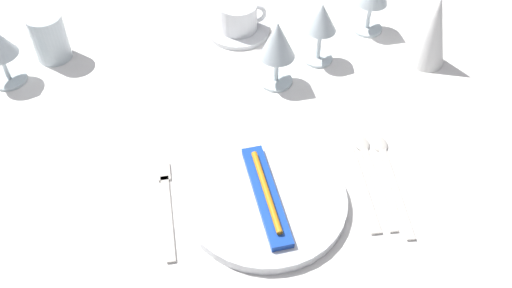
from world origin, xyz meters
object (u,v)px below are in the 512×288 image
coffee_cup_left (239,17)px  wine_glass_right (277,43)px  wine_glass_far (321,22)px  fork_outer (167,204)px  dinner_knife (361,185)px  spoon_soup (371,169)px  drink_tumbler (50,39)px  napkin_folded (433,30)px  spoon_dessert (389,172)px  dinner_plate (266,200)px  toothbrush_package (266,194)px

coffee_cup_left → wine_glass_right: wine_glass_right is taller
wine_glass_far → wine_glass_right: bearing=-148.7°
wine_glass_far → fork_outer: bearing=-133.7°
dinner_knife → spoon_soup: bearing=51.5°
drink_tumbler → napkin_folded: size_ratio=0.64×
wine_glass_right → wine_glass_far: 0.12m
spoon_soup → wine_glass_right: wine_glass_right is taller
spoon_dessert → wine_glass_far: 0.35m
wine_glass_far → drink_tumbler: bearing=171.1°
wine_glass_right → drink_tumbler: 0.49m
dinner_plate → drink_tumbler: (-0.39, 0.46, 0.04)m
toothbrush_package → spoon_dessert: toothbrush_package is taller
dinner_plate → wine_glass_far: 0.41m
fork_outer → spoon_soup: (0.36, 0.03, 0.00)m
dinner_plate → napkin_folded: (0.39, 0.33, 0.07)m
napkin_folded → wine_glass_right: bearing=-176.0°
dinner_knife → drink_tumbler: 0.71m
fork_outer → wine_glass_far: 0.49m
coffee_cup_left → napkin_folded: napkin_folded is taller
dinner_plate → toothbrush_package: size_ratio=1.27×
toothbrush_package → wine_glass_right: wine_glass_right is taller
toothbrush_package → spoon_dessert: (0.22, 0.04, -0.02)m
coffee_cup_left → drink_tumbler: 0.41m
toothbrush_package → wine_glass_far: bearing=65.4°
dinner_plate → wine_glass_far: wine_glass_far is taller
drink_tumbler → napkin_folded: bearing=-9.1°
fork_outer → dinner_knife: size_ratio=0.97×
dinner_knife → fork_outer: bearing=179.1°
dinner_knife → spoon_dessert: size_ratio=0.92×
coffee_cup_left → wine_glass_right: size_ratio=0.74×
dinner_knife → napkin_folded: bearing=54.3°
fork_outer → spoon_soup: 0.36m
dinner_knife → wine_glass_far: (0.00, 0.35, 0.09)m
fork_outer → spoon_dessert: size_ratio=0.89×
dinner_knife → napkin_folded: size_ratio=1.34×
toothbrush_package → drink_tumbler: 0.60m
coffee_cup_left → napkin_folded: size_ratio=0.67×
spoon_soup → napkin_folded: napkin_folded is taller
wine_glass_far → coffee_cup_left: bearing=141.6°
fork_outer → coffee_cup_left: bearing=69.3°
spoon_soup → coffee_cup_left: 0.48m
toothbrush_package → fork_outer: toothbrush_package is taller
dinner_knife → drink_tumbler: drink_tumbler is taller
coffee_cup_left → wine_glass_far: (0.16, -0.12, 0.06)m
dinner_plate → fork_outer: 0.17m
spoon_dessert → drink_tumbler: 0.75m
spoon_soup → coffee_cup_left: bearing=112.3°
spoon_dessert → drink_tumbler: bearing=145.8°
wine_glass_far → spoon_soup: bearing=-85.3°
dinner_plate → spoon_soup: dinner_plate is taller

